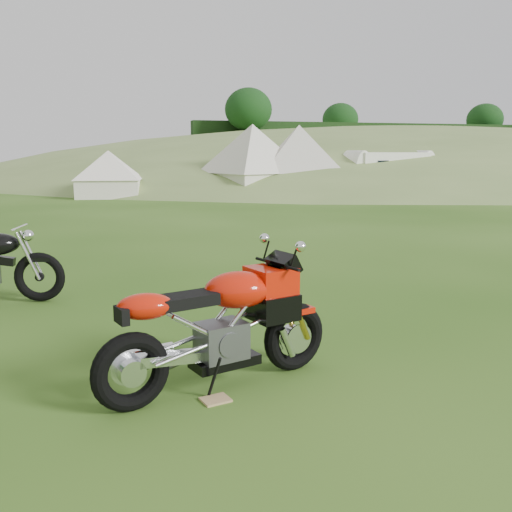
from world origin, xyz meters
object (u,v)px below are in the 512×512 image
object	(u,v)px
tent_right	(299,162)
caravan	(388,173)
sport_motorcycle	(219,317)
tent_mid	(252,162)
plywood_board	(216,400)
tent_left	(109,171)

from	to	relation	value
tent_right	caravan	world-z (taller)	tent_right
sport_motorcycle	tent_mid	bearing A→B (deg)	56.65
tent_mid	caravan	xyz separation A→B (m)	(6.30, -0.76, -0.49)
plywood_board	tent_left	distance (m)	21.27
sport_motorcycle	tent_right	xyz separation A→B (m)	(8.05, 20.22, 0.84)
tent_mid	tent_right	world-z (taller)	tent_mid
sport_motorcycle	tent_left	xyz separation A→B (m)	(-0.28, 21.00, 0.49)
sport_motorcycle	tent_mid	size ratio (longest dim) A/B	0.61
sport_motorcycle	caravan	size ratio (longest dim) A/B	0.49
sport_motorcycle	tent_left	world-z (taller)	tent_left
plywood_board	tent_right	size ratio (longest dim) A/B	0.07
tent_left	tent_mid	world-z (taller)	tent_mid
plywood_board	tent_mid	xyz separation A→B (m)	(5.99, 20.57, 1.45)
tent_left	tent_mid	xyz separation A→B (m)	(6.19, -0.67, 0.35)
tent_right	tent_left	bearing A→B (deg)	-173.93
tent_left	tent_mid	distance (m)	6.23
plywood_board	tent_left	xyz separation A→B (m)	(-0.20, 21.24, 1.10)
plywood_board	caravan	distance (m)	23.33
tent_mid	caravan	distance (m)	6.37
sport_motorcycle	tent_mid	world-z (taller)	tent_mid
tent_left	tent_right	bearing A→B (deg)	2.83
plywood_board	caravan	xyz separation A→B (m)	(12.29, 19.80, 0.96)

